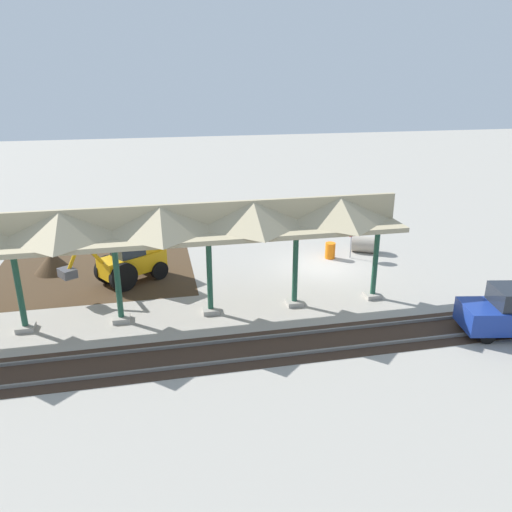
{
  "coord_description": "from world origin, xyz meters",
  "views": [
    {
      "loc": [
        8.63,
        23.65,
        9.78
      ],
      "look_at": [
        4.02,
        1.89,
        1.6
      ],
      "focal_mm": 35.0,
      "sensor_mm": 36.0,
      "label": 1
    }
  ],
  "objects_px": {
    "stop_sign": "(352,234)",
    "backhoe": "(129,258)",
    "concrete_pipe": "(365,244)",
    "traffic_barrel": "(330,251)"
  },
  "relations": [
    {
      "from": "stop_sign",
      "to": "backhoe",
      "type": "height_order",
      "value": "backhoe"
    },
    {
      "from": "stop_sign",
      "to": "concrete_pipe",
      "type": "xyz_separation_m",
      "value": [
        -1.19,
        -0.77,
        -0.96
      ]
    },
    {
      "from": "stop_sign",
      "to": "backhoe",
      "type": "distance_m",
      "value": 11.99
    },
    {
      "from": "traffic_barrel",
      "to": "concrete_pipe",
      "type": "bearing_deg",
      "value": -166.04
    },
    {
      "from": "backhoe",
      "to": "traffic_barrel",
      "type": "bearing_deg",
      "value": -173.91
    },
    {
      "from": "stop_sign",
      "to": "concrete_pipe",
      "type": "bearing_deg",
      "value": -147.04
    },
    {
      "from": "stop_sign",
      "to": "traffic_barrel",
      "type": "distance_m",
      "value": 1.5
    },
    {
      "from": "stop_sign",
      "to": "backhoe",
      "type": "bearing_deg",
      "value": 4.6
    },
    {
      "from": "backhoe",
      "to": "concrete_pipe",
      "type": "bearing_deg",
      "value": -172.5
    },
    {
      "from": "concrete_pipe",
      "to": "traffic_barrel",
      "type": "distance_m",
      "value": 2.38
    }
  ]
}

